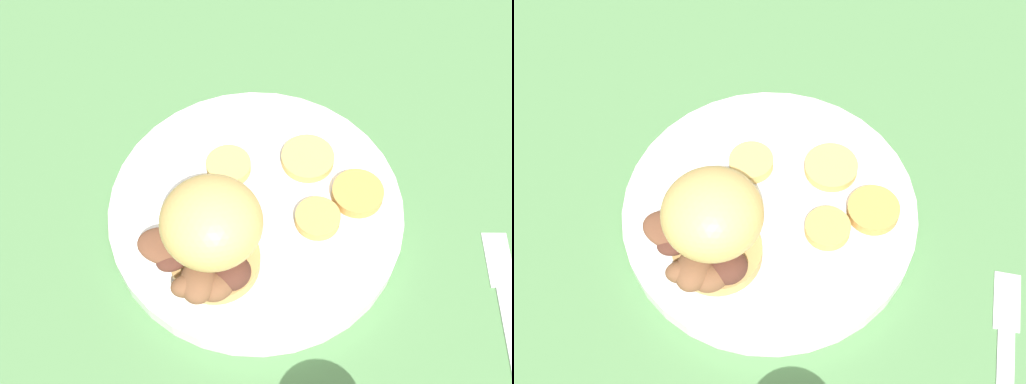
# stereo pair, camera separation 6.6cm
# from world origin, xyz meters

# --- Properties ---
(ground_plane) EXTENTS (4.00, 4.00, 0.00)m
(ground_plane) POSITION_xyz_m (0.00, 0.00, 0.00)
(ground_plane) COLOR #4C7A47
(dinner_plate) EXTENTS (0.28, 0.28, 0.02)m
(dinner_plate) POSITION_xyz_m (0.00, 0.00, 0.01)
(dinner_plate) COLOR white
(dinner_plate) RESTS_ON ground_plane
(sandwich) EXTENTS (0.10, 0.11, 0.11)m
(sandwich) POSITION_xyz_m (0.07, 0.00, 0.08)
(sandwich) COLOR tan
(sandwich) RESTS_ON dinner_plate
(potato_round_0) EXTENTS (0.05, 0.05, 0.01)m
(potato_round_0) POSITION_xyz_m (-0.07, 0.02, 0.03)
(potato_round_0) COLOR tan
(potato_round_0) RESTS_ON dinner_plate
(potato_round_1) EXTENTS (0.04, 0.04, 0.01)m
(potato_round_1) POSITION_xyz_m (-0.02, -0.04, 0.03)
(potato_round_1) COLOR tan
(potato_round_1) RESTS_ON dinner_plate
(potato_round_2) EXTENTS (0.05, 0.05, 0.01)m
(potato_round_2) POSITION_xyz_m (-0.06, 0.08, 0.03)
(potato_round_2) COLOR #BC8942
(potato_round_2) RESTS_ON dinner_plate
(potato_round_3) EXTENTS (0.04, 0.04, 0.01)m
(potato_round_3) POSITION_xyz_m (-0.02, 0.06, 0.03)
(potato_round_3) COLOR tan
(potato_round_3) RESTS_ON dinner_plate
(fork) EXTENTS (0.14, 0.10, 0.00)m
(fork) POSITION_xyz_m (-0.04, 0.24, 0.00)
(fork) COLOR silver
(fork) RESTS_ON ground_plane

